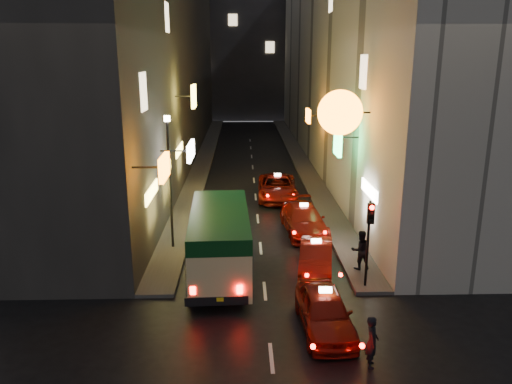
{
  "coord_description": "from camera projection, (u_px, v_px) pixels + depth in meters",
  "views": [
    {
      "loc": [
        -0.84,
        -9.4,
        8.99
      ],
      "look_at": [
        -0.22,
        13.0,
        2.82
      ],
      "focal_mm": 35.0,
      "sensor_mm": 36.0,
      "label": 1
    }
  ],
  "objects": [
    {
      "name": "pedestrian_crossing",
      "position": [
        372.0,
        338.0,
        14.7
      ],
      "size": [
        0.47,
        0.66,
        1.83
      ],
      "primitive_type": "imported",
      "rotation": [
        0.0,
        0.0,
        1.42
      ],
      "color": "black",
      "rests_on": "ground"
    },
    {
      "name": "sidewalk_right",
      "position": [
        300.0,
        159.0,
        44.33
      ],
      "size": [
        1.5,
        52.0,
        0.15
      ],
      "primitive_type": "cube",
      "color": "#4B4946",
      "rests_on": "ground"
    },
    {
      "name": "traffic_light",
      "position": [
        370.0,
        226.0,
        19.03
      ],
      "size": [
        0.26,
        0.43,
        3.5
      ],
      "color": "black",
      "rests_on": "sidewalk_right"
    },
    {
      "name": "lamp_post",
      "position": [
        170.0,
        174.0,
        22.9
      ],
      "size": [
        0.28,
        0.28,
        6.22
      ],
      "color": "black",
      "rests_on": "sidewalk_left"
    },
    {
      "name": "building_far",
      "position": [
        247.0,
        41.0,
        72.16
      ],
      "size": [
        30.0,
        10.0,
        22.0
      ],
      "primitive_type": "cube",
      "color": "#36353B",
      "rests_on": "ground"
    },
    {
      "name": "taxi_third",
      "position": [
        304.0,
        217.0,
        25.94
      ],
      "size": [
        2.54,
        5.37,
        1.83
      ],
      "color": "maroon",
      "rests_on": "ground"
    },
    {
      "name": "taxi_near",
      "position": [
        325.0,
        308.0,
        16.69
      ],
      "size": [
        2.3,
        5.16,
        1.79
      ],
      "color": "maroon",
      "rests_on": "ground"
    },
    {
      "name": "building_left",
      "position": [
        156.0,
        55.0,
        41.63
      ],
      "size": [
        7.63,
        52.0,
        18.0
      ],
      "color": "#363431",
      "rests_on": "ground"
    },
    {
      "name": "minibus",
      "position": [
        220.0,
        236.0,
        20.5
      ],
      "size": [
        2.57,
        6.71,
        2.85
      ],
      "color": "beige",
      "rests_on": "ground"
    },
    {
      "name": "sidewalk_left",
      "position": [
        204.0,
        159.0,
        44.1
      ],
      "size": [
        1.5,
        52.0,
        0.15
      ],
      "primitive_type": "cube",
      "color": "#4B4946",
      "rests_on": "ground"
    },
    {
      "name": "building_right",
      "position": [
        346.0,
        55.0,
        42.06
      ],
      "size": [
        8.41,
        52.0,
        18.0
      ],
      "color": "#B0ACA1",
      "rests_on": "ground"
    },
    {
      "name": "taxi_far",
      "position": [
        277.0,
        185.0,
        32.14
      ],
      "size": [
        2.41,
        5.51,
        1.9
      ],
      "color": "maroon",
      "rests_on": "ground"
    },
    {
      "name": "taxi_second",
      "position": [
        316.0,
        254.0,
        21.34
      ],
      "size": [
        2.64,
        4.91,
        1.65
      ],
      "color": "maroon",
      "rests_on": "ground"
    },
    {
      "name": "pedestrian_sidewalk",
      "position": [
        361.0,
        247.0,
        21.11
      ],
      "size": [
        0.8,
        0.57,
        1.94
      ],
      "primitive_type": "imported",
      "rotation": [
        0.0,
        0.0,
        3.31
      ],
      "color": "black",
      "rests_on": "sidewalk_right"
    }
  ]
}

